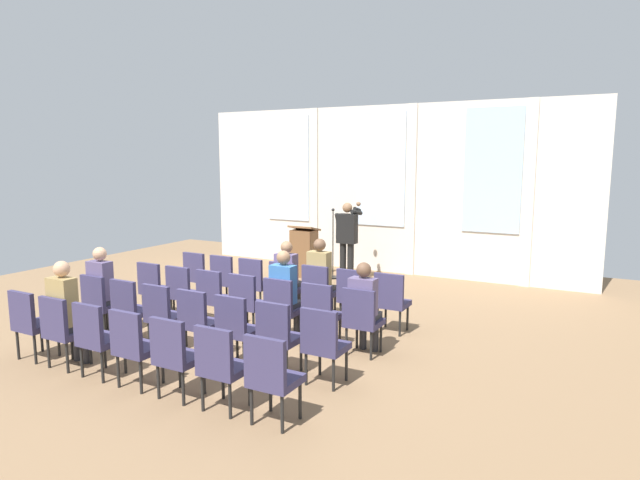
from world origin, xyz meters
name	(u,v)px	position (x,y,z in m)	size (l,w,h in m)	color
ground_plane	(233,341)	(0.00, 0.00, 0.00)	(14.76, 14.76, 0.00)	#846647
rear_partition	(383,188)	(0.03, 5.67, 1.95)	(9.33, 0.14, 3.82)	silver
speaker	(347,236)	(-0.22, 4.31, 0.99)	(0.52, 0.69, 1.70)	black
mic_stand	(333,263)	(-0.63, 4.44, 0.34)	(0.28, 0.28, 1.55)	black
lectern	(304,252)	(-1.29, 4.30, 0.55)	(0.60, 0.48, 1.16)	brown
chair_r0_c0	(198,274)	(-1.88, 1.45, 0.53)	(0.46, 0.44, 0.94)	black
chair_r0_c1	(226,277)	(-1.25, 1.45, 0.53)	(0.46, 0.44, 0.94)	black
chair_r0_c2	(255,281)	(-0.63, 1.45, 0.53)	(0.46, 0.44, 0.94)	black
chair_r0_c3	(285,285)	(0.00, 1.45, 0.53)	(0.46, 0.44, 0.94)	black
audience_r0_c3	(288,274)	(0.00, 1.53, 0.71)	(0.36, 0.39, 1.27)	#2D2D33
chair_r0_c4	(318,289)	(0.63, 1.45, 0.53)	(0.46, 0.44, 0.94)	black
audience_r0_c4	(321,275)	(0.63, 1.53, 0.75)	(0.36, 0.39, 1.36)	#2D2D33
chair_r0_c5	(353,294)	(1.25, 1.45, 0.53)	(0.46, 0.44, 0.94)	black
chair_r0_c6	(391,299)	(1.88, 1.45, 0.53)	(0.46, 0.44, 0.94)	black
chair_r1_c0	(154,286)	(-1.88, 0.36, 0.53)	(0.46, 0.44, 0.94)	black
chair_r1_c1	(183,290)	(-1.25, 0.36, 0.53)	(0.46, 0.44, 0.94)	black
chair_r1_c2	(214,295)	(-0.63, 0.36, 0.53)	(0.46, 0.44, 0.94)	black
chair_r1_c3	(247,300)	(0.00, 0.36, 0.53)	(0.46, 0.44, 0.94)	black
chair_r1_c4	(282,305)	(0.63, 0.36, 0.53)	(0.46, 0.44, 0.94)	black
audience_r1_c4	(285,290)	(0.63, 0.44, 0.74)	(0.36, 0.39, 1.33)	#2D2D33
chair_r1_c5	(320,311)	(1.25, 0.36, 0.53)	(0.46, 0.44, 0.94)	black
chair_r1_c6	(362,317)	(1.88, 0.36, 0.53)	(0.46, 0.44, 0.94)	black
audience_r1_c6	(364,303)	(1.88, 0.44, 0.71)	(0.36, 0.39, 1.27)	#2D2D33
chair_r2_c0	(100,301)	(-1.88, -0.74, 0.53)	(0.46, 0.44, 0.94)	black
audience_r2_c0	(103,286)	(-1.88, -0.66, 0.74)	(0.36, 0.39, 1.34)	#2D2D33
chair_r2_c1	(130,307)	(-1.25, -0.74, 0.53)	(0.46, 0.44, 0.94)	black
chair_r2_c2	(163,312)	(-0.63, -0.74, 0.53)	(0.46, 0.44, 0.94)	black
chair_r2_c3	(198,319)	(0.00, -0.74, 0.53)	(0.46, 0.44, 0.94)	black
chair_r2_c4	(236,326)	(0.63, -0.74, 0.53)	(0.46, 0.44, 0.94)	black
chair_r2_c5	(278,333)	(1.25, -0.74, 0.53)	(0.46, 0.44, 0.94)	black
chair_r2_c6	(323,341)	(1.88, -0.74, 0.53)	(0.46, 0.44, 0.94)	black
chair_r3_c0	(31,320)	(-1.88, -1.83, 0.53)	(0.46, 0.44, 0.94)	black
chair_r3_c1	(62,327)	(-1.25, -1.83, 0.53)	(0.46, 0.44, 0.94)	black
audience_r3_c1	(67,308)	(-1.25, -1.75, 0.76)	(0.36, 0.39, 1.38)	#2D2D33
chair_r3_c2	(97,335)	(-0.63, -1.83, 0.53)	(0.46, 0.44, 0.94)	black
chair_r3_c3	(134,343)	(0.00, -1.83, 0.53)	(0.46, 0.44, 0.94)	black
chair_r3_c4	(175,353)	(0.63, -1.83, 0.53)	(0.46, 0.44, 0.94)	black
chair_r3_c5	(221,363)	(1.25, -1.83, 0.53)	(0.46, 0.44, 0.94)	black
chair_r3_c6	(271,374)	(1.88, -1.83, 0.53)	(0.46, 0.44, 0.94)	black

